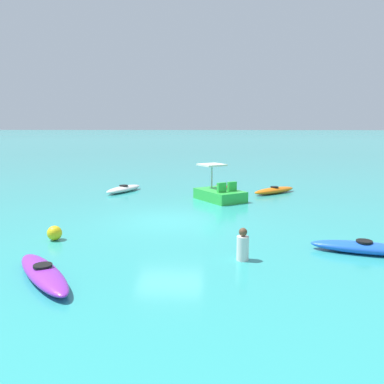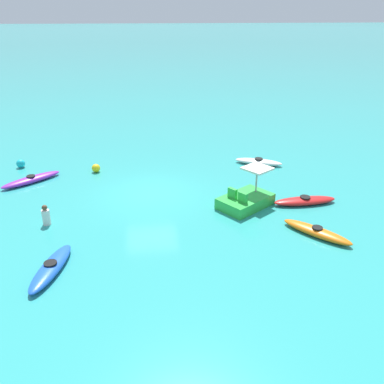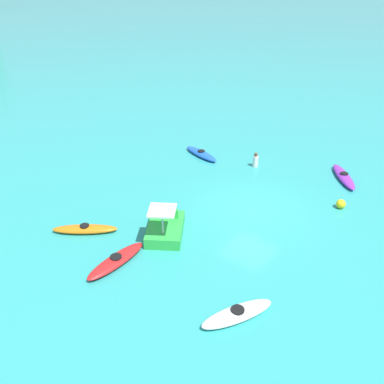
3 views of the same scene
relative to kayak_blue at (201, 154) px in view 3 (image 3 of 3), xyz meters
The scene contains 9 objects.
ground_plane 6.84m from the kayak_blue, 121.37° to the right, with size 600.00×600.00×0.00m, color teal.
kayak_blue is the anchor object (origin of this frame).
kayak_orange 9.89m from the kayak_blue, behind, with size 2.30×2.60×0.37m.
kayak_red 11.13m from the kayak_blue, 160.33° to the right, with size 2.92×0.79×0.37m.
kayak_purple 8.45m from the kayak_blue, 73.63° to the right, with size 2.87×2.45×0.37m.
kayak_white 13.39m from the kayak_blue, 137.66° to the right, with size 2.72×1.81×0.37m.
pedal_boat_green 8.68m from the kayak_blue, 153.26° to the right, with size 2.83×2.59×1.68m.
buoy_yellow 9.15m from the kayak_blue, 94.95° to the right, with size 0.46×0.46×0.46m, color yellow.
person_near_shore 3.51m from the kayak_blue, 77.39° to the right, with size 0.45×0.45×0.88m.
Camera 3 is at (-14.95, -8.07, 10.18)m, focal length 37.76 mm.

